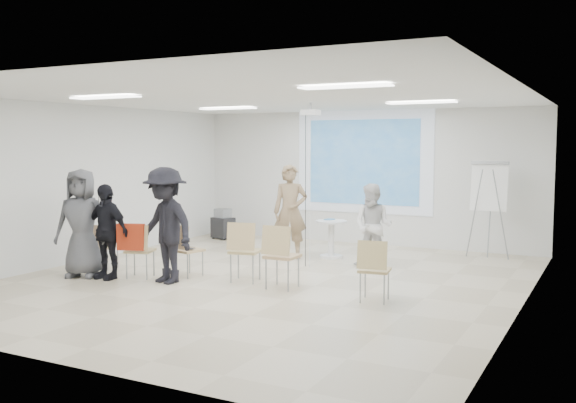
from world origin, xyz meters
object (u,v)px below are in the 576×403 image
at_px(av_cart, 223,225).
at_px(player_left, 290,205).
at_px(chair_far_left, 102,243).
at_px(audience_outer, 82,217).
at_px(audience_left, 106,225).
at_px(pedestal_table, 331,237).
at_px(chair_right_inner, 280,251).
at_px(chair_left_mid, 138,247).
at_px(chair_left_inner, 185,246).
at_px(laptop, 189,248).
at_px(chair_right_far, 374,265).
at_px(audience_mid, 165,218).
at_px(player_right, 373,221).
at_px(chair_center, 244,247).
at_px(flipchart_easel, 489,187).

bearing_deg(av_cart, player_left, -15.66).
relative_size(player_left, chair_far_left, 2.55).
bearing_deg(audience_outer, audience_left, -13.72).
bearing_deg(pedestal_table, chair_right_inner, -82.11).
height_order(chair_left_mid, chair_right_inner, chair_right_inner).
distance_m(pedestal_table, chair_far_left, 4.36).
relative_size(chair_left_inner, av_cart, 1.25).
xyz_separation_m(chair_left_inner, chair_right_inner, (1.87, -0.08, 0.07)).
bearing_deg(chair_far_left, laptop, 1.74).
distance_m(chair_left_inner, audience_outer, 1.82).
height_order(chair_left_inner, chair_right_far, chair_right_far).
relative_size(chair_right_far, av_cart, 1.26).
relative_size(chair_right_far, laptop, 2.75).
height_order(laptop, audience_mid, audience_mid).
bearing_deg(player_left, player_right, -31.43).
relative_size(chair_center, laptop, 3.04).
bearing_deg(chair_center, chair_right_far, -20.23).
distance_m(chair_left_mid, audience_left, 0.65).
height_order(player_right, audience_mid, audience_mid).
distance_m(chair_left_inner, av_cart, 4.44).
distance_m(chair_right_far, flipchart_easel, 4.53).
bearing_deg(chair_far_left, chair_right_inner, -5.99).
xyz_separation_m(chair_far_left, audience_left, (0.58, -0.52, 0.43)).
height_order(player_left, chair_center, player_left).
bearing_deg(chair_left_inner, av_cart, 127.40).
bearing_deg(chair_far_left, player_right, 22.42).
bearing_deg(player_right, chair_left_mid, -137.69).
bearing_deg(flipchart_easel, chair_center, -127.80).
height_order(pedestal_table, audience_outer, audience_outer).
xyz_separation_m(chair_left_mid, chair_center, (1.72, 0.55, 0.05)).
distance_m(chair_right_inner, av_cart, 5.56).
relative_size(chair_left_mid, chair_left_inner, 1.03).
height_order(chair_left_inner, audience_mid, audience_mid).
relative_size(chair_far_left, av_cart, 1.15).
bearing_deg(chair_left_inner, chair_left_mid, -130.22).
relative_size(pedestal_table, laptop, 2.34).
distance_m(player_left, flipchart_easel, 3.90).
bearing_deg(audience_left, chair_far_left, 141.47).
distance_m(player_right, chair_left_mid, 4.18).
xyz_separation_m(chair_left_mid, chair_right_far, (4.05, 0.25, -0.01)).
relative_size(player_right, laptop, 5.18).
bearing_deg(laptop, audience_outer, 41.25).
bearing_deg(av_cart, chair_right_inner, -32.01).
xyz_separation_m(chair_far_left, laptop, (1.69, 0.28, -0.01)).
height_order(chair_left_mid, audience_left, audience_left).
bearing_deg(player_right, chair_left_inner, -136.88).
relative_size(chair_left_mid, chair_right_far, 1.02).
bearing_deg(chair_left_inner, pedestal_table, 75.31).
height_order(chair_right_inner, chair_right_far, chair_right_inner).
bearing_deg(player_right, laptop, -137.91).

